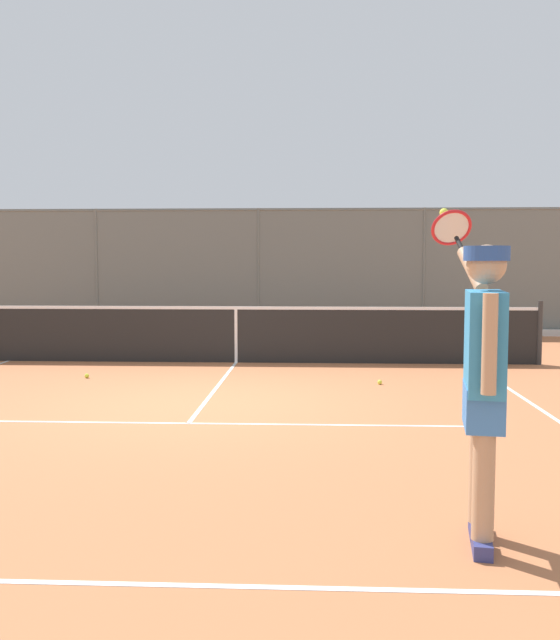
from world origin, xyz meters
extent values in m
plane|color=#B76B42|center=(0.00, 0.00, 0.00)|extent=(60.00, 60.00, 0.00)
cube|color=white|center=(0.00, 4.85, 0.00)|extent=(7.95, 0.05, 0.01)
cube|color=white|center=(0.00, 1.07, 0.00)|extent=(6.20, 0.05, 0.01)
cube|color=white|center=(-3.97, 0.65, 0.00)|extent=(0.05, 8.40, 0.01)
cube|color=white|center=(0.00, -1.24, 0.00)|extent=(0.05, 4.62, 0.01)
cylinder|color=slate|center=(-3.90, -8.43, 1.49)|extent=(0.07, 0.07, 2.98)
cylinder|color=slate|center=(0.00, -8.43, 1.49)|extent=(0.07, 0.07, 2.98)
cylinder|color=slate|center=(3.90, -8.43, 1.49)|extent=(0.07, 0.07, 2.98)
cylinder|color=slate|center=(0.00, -8.43, 2.94)|extent=(15.58, 0.05, 0.05)
cube|color=slate|center=(0.00, -8.43, 1.49)|extent=(15.58, 0.02, 2.98)
cube|color=#387A3D|center=(0.00, -9.08, 1.48)|extent=(18.58, 0.90, 2.95)
cube|color=silver|center=(0.00, -8.25, 0.07)|extent=(16.58, 0.18, 0.15)
cylinder|color=#2D2D2D|center=(-5.09, -3.55, 0.54)|extent=(0.09, 0.09, 1.07)
cube|color=black|center=(0.00, -3.55, 0.46)|extent=(10.11, 0.02, 0.91)
cube|color=white|center=(0.00, -3.55, 0.94)|extent=(10.11, 0.04, 0.05)
cube|color=white|center=(0.00, -3.55, 0.46)|extent=(0.05, 0.04, 0.91)
cube|color=navy|center=(-2.33, 4.36, 0.04)|extent=(0.15, 0.27, 0.09)
cylinder|color=tan|center=(-2.33, 4.36, 0.51)|extent=(0.13, 0.13, 0.84)
cube|color=navy|center=(-2.37, 4.08, 0.04)|extent=(0.15, 0.27, 0.09)
cylinder|color=tan|center=(-2.37, 4.08, 0.51)|extent=(0.13, 0.13, 0.84)
cube|color=#3D7AC6|center=(-2.35, 4.22, 0.85)|extent=(0.28, 0.47, 0.26)
cube|color=#338CC6|center=(-2.35, 4.22, 1.24)|extent=(0.29, 0.55, 0.61)
cylinder|color=tan|center=(-2.30, 4.53, 1.26)|extent=(0.08, 0.08, 0.56)
cylinder|color=tan|center=(-2.37, 3.73, 1.67)|extent=(0.14, 0.42, 0.31)
sphere|color=tan|center=(-2.35, 4.22, 1.70)|extent=(0.23, 0.23, 0.23)
cylinder|color=#284C93|center=(-2.35, 4.22, 1.77)|extent=(0.31, 0.31, 0.09)
cube|color=#284C93|center=(-2.37, 4.09, 1.73)|extent=(0.23, 0.24, 0.02)
cylinder|color=black|center=(-2.34, 3.48, 1.84)|extent=(0.05, 0.17, 0.13)
torus|color=red|center=(-2.31, 3.29, 1.96)|extent=(0.32, 0.22, 0.26)
cylinder|color=silver|center=(-2.31, 3.29, 1.96)|extent=(0.26, 0.17, 0.21)
sphere|color=#D6E042|center=(-2.29, 3.11, 2.08)|extent=(0.07, 0.07, 0.07)
sphere|color=#CCDB33|center=(2.03, -1.80, 0.03)|extent=(0.07, 0.07, 0.07)
sphere|color=#D6E042|center=(-2.25, -1.46, 0.03)|extent=(0.07, 0.07, 0.07)
camera|label=1|loc=(-1.34, 8.48, 1.72)|focal=40.03mm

